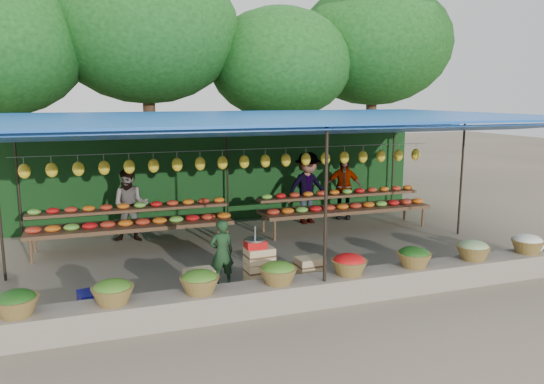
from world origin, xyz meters
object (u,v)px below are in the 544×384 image
object	(u,v)px
crate_counter	(258,275)
weighing_scale	(255,243)
vendor_seated	(222,253)
blue_crate_back	(98,301)
blue_crate_front	(86,314)

from	to	relation	value
crate_counter	weighing_scale	size ratio (longest dim) A/B	6.55
weighing_scale	vendor_seated	distance (m)	0.74
weighing_scale	blue_crate_back	size ratio (longest dim) A/B	0.66
blue_crate_front	blue_crate_back	xyz separation A→B (m)	(0.18, 0.43, 0.01)
vendor_seated	blue_crate_back	size ratio (longest dim) A/B	2.11
weighing_scale	blue_crate_front	world-z (taller)	weighing_scale
weighing_scale	blue_crate_back	distance (m)	2.55
crate_counter	blue_crate_back	xyz separation A→B (m)	(-2.49, 0.09, -0.15)
crate_counter	weighing_scale	bearing A→B (deg)	-180.00
crate_counter	blue_crate_front	world-z (taller)	crate_counter
weighing_scale	vendor_seated	bearing A→B (deg)	127.72
vendor_seated	blue_crate_front	distance (m)	2.42
crate_counter	blue_crate_back	world-z (taller)	crate_counter
weighing_scale	blue_crate_back	world-z (taller)	weighing_scale
weighing_scale	vendor_seated	world-z (taller)	vendor_seated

